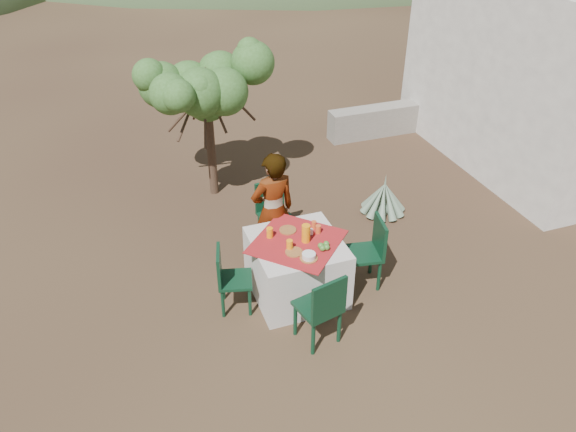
% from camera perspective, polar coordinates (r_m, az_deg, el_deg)
% --- Properties ---
extents(ground, '(160.00, 160.00, 0.00)m').
position_cam_1_polar(ground, '(7.10, -2.02, -6.46)').
color(ground, '#311E16').
rests_on(ground, ground).
extents(table, '(1.30, 1.30, 0.76)m').
position_cam_1_polar(table, '(6.68, 0.89, -5.25)').
color(table, silver).
rests_on(table, ground).
extents(chair_far, '(0.45, 0.45, 0.89)m').
position_cam_1_polar(chair_far, '(7.49, -1.53, 0.58)').
color(chair_far, black).
rests_on(chair_far, ground).
extents(chair_near, '(0.51, 0.51, 0.92)m').
position_cam_1_polar(chair_near, '(5.97, 3.50, -9.21)').
color(chair_near, black).
rests_on(chair_near, ground).
extents(chair_left, '(0.46, 0.46, 0.82)m').
position_cam_1_polar(chair_left, '(6.45, -6.03, -6.16)').
color(chair_left, black).
rests_on(chair_left, ground).
extents(chair_right, '(0.48, 0.48, 0.91)m').
position_cam_1_polar(chair_right, '(6.82, 8.30, -3.37)').
color(chair_right, black).
rests_on(chair_right, ground).
extents(person, '(0.62, 0.45, 1.58)m').
position_cam_1_polar(person, '(6.92, -1.53, 0.51)').
color(person, '#8C6651').
rests_on(person, ground).
extents(shrub_tree, '(1.74, 1.70, 2.04)m').
position_cam_1_polar(shrub_tree, '(8.30, -7.93, 12.31)').
color(shrub_tree, '#472E23').
rests_on(shrub_tree, ground).
extents(agave, '(0.67, 0.68, 0.71)m').
position_cam_1_polar(agave, '(8.35, 9.69, 1.77)').
color(agave, slate).
rests_on(agave, ground).
extents(guesthouse, '(3.20, 4.20, 3.00)m').
position_cam_1_polar(guesthouse, '(10.50, 25.66, 13.27)').
color(guesthouse, silver).
rests_on(guesthouse, ground).
extents(stone_wall, '(2.60, 0.35, 0.55)m').
position_cam_1_polar(stone_wall, '(10.93, 10.74, 9.72)').
color(stone_wall, gray).
rests_on(stone_wall, ground).
extents(plate_far, '(0.20, 0.20, 0.01)m').
position_cam_1_polar(plate_far, '(6.62, -0.02, -1.44)').
color(plate_far, brown).
rests_on(plate_far, table).
extents(plate_near, '(0.20, 0.20, 0.01)m').
position_cam_1_polar(plate_near, '(6.27, 0.61, -3.69)').
color(plate_near, brown).
rests_on(plate_near, table).
extents(glass_far, '(0.08, 0.08, 0.12)m').
position_cam_1_polar(glass_far, '(6.48, -1.86, -1.69)').
color(glass_far, orange).
rests_on(glass_far, table).
extents(glass_near, '(0.07, 0.07, 0.12)m').
position_cam_1_polar(glass_near, '(6.29, 0.16, -2.94)').
color(glass_near, orange).
rests_on(glass_near, table).
extents(juice_pitcher, '(0.10, 0.10, 0.22)m').
position_cam_1_polar(juice_pitcher, '(6.39, 1.83, -1.77)').
color(juice_pitcher, orange).
rests_on(juice_pitcher, table).
extents(bowl_plate, '(0.20, 0.20, 0.01)m').
position_cam_1_polar(bowl_plate, '(6.18, 2.12, -4.30)').
color(bowl_plate, brown).
rests_on(bowl_plate, table).
extents(white_bowl, '(0.15, 0.15, 0.06)m').
position_cam_1_polar(white_bowl, '(6.16, 2.13, -4.05)').
color(white_bowl, silver).
rests_on(white_bowl, bowl_plate).
extents(jar_left, '(0.06, 0.06, 0.10)m').
position_cam_1_polar(jar_left, '(6.57, 3.09, -1.35)').
color(jar_left, '#DC5926').
rests_on(jar_left, table).
extents(jar_right, '(0.06, 0.06, 0.09)m').
position_cam_1_polar(jar_right, '(6.65, 2.66, -0.89)').
color(jar_right, '#DC5926').
rests_on(jar_right, table).
extents(napkin_holder, '(0.06, 0.04, 0.08)m').
position_cam_1_polar(napkin_holder, '(6.53, 2.26, -1.64)').
color(napkin_holder, silver).
rests_on(napkin_holder, table).
extents(fruit_cluster, '(0.14, 0.13, 0.07)m').
position_cam_1_polar(fruit_cluster, '(6.32, 3.68, -3.09)').
color(fruit_cluster, '#457B2D').
rests_on(fruit_cluster, table).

